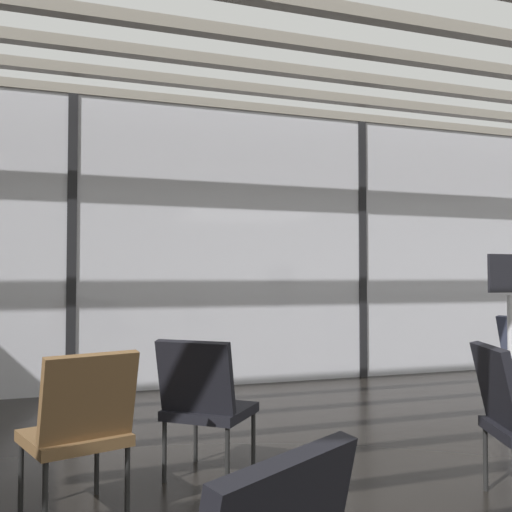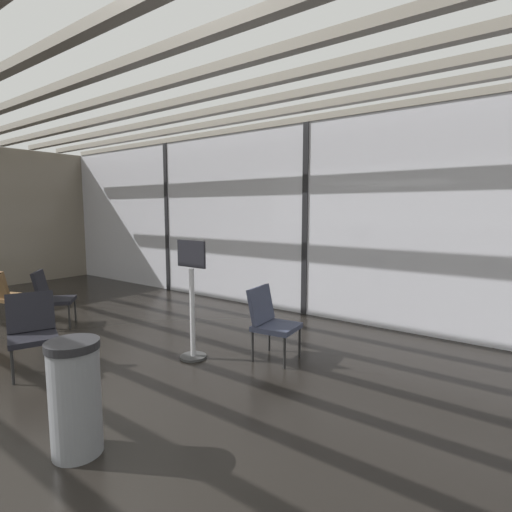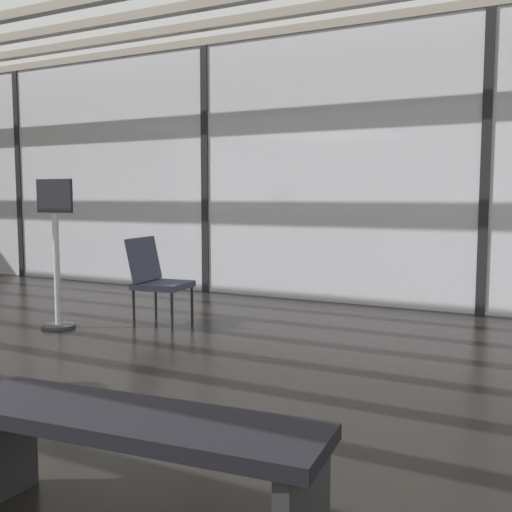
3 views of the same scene
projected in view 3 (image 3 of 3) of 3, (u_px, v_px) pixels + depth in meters
The scene contains 8 objects.
glass_curtain_wall at pixel (207, 171), 8.01m from camera, with size 14.00×0.08×3.22m, color silver.
window_mullion_0 at pixel (21, 175), 9.62m from camera, with size 0.10×0.12×3.22m, color black.
window_mullion_1 at pixel (207, 171), 8.01m from camera, with size 0.10×0.12×3.22m, color black.
window_mullion_2 at pixel (486, 165), 6.40m from camera, with size 0.10×0.12×3.22m, color black.
parked_airplane at pixel (405, 157), 12.17m from camera, with size 13.24×4.15×4.15m.
lounge_chair_4 at pixel (155, 275), 5.98m from camera, with size 0.58×0.54×0.87m.
waiting_bench at pixel (133, 441), 2.26m from camera, with size 1.53×0.54×0.47m.
info_sign at pixel (56, 259), 5.81m from camera, with size 0.44×0.32×1.44m.
Camera 3 is at (4.32, -1.66, 1.28)m, focal length 42.31 mm.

